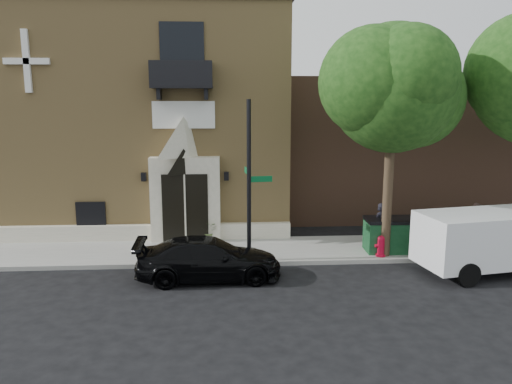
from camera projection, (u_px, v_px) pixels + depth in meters
ground at (211, 267)px, 16.51m from camera, size 120.00×120.00×0.00m
sidewalk at (240, 251)px, 18.03m from camera, size 42.00×3.00×0.15m
church at (150, 117)px, 23.26m from camera, size 12.20×11.01×9.30m
neighbour_building at (450, 144)px, 25.46m from camera, size 18.00×8.00×6.40m
street_tree_left at (395, 87)px, 16.12m from camera, size 4.97×4.38×7.77m
black_sedan at (209, 259)px, 15.35m from camera, size 4.50×1.94×1.29m
cargo_van at (498, 239)px, 15.91m from camera, size 5.09×2.75×1.97m
street_sign at (249, 181)px, 16.28m from camera, size 0.89×0.85×5.33m
fire_hydrant at (381, 246)px, 17.12m from camera, size 0.42×0.33×0.73m
dumpster at (391, 234)px, 17.65m from camera, size 1.86×1.09×1.20m
planter at (209, 231)px, 18.97m from camera, size 0.76×0.68×0.75m
pedestrian_near at (380, 226)px, 17.94m from camera, size 0.72×0.70×1.67m
pedestrian_far at (476, 224)px, 18.44m from camera, size 0.83×0.93×1.57m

